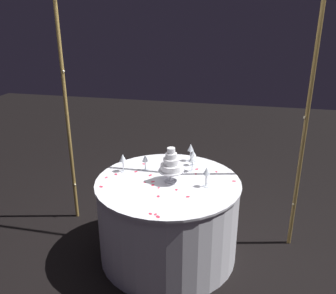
{
  "coord_description": "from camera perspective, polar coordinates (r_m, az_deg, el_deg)",
  "views": [
    {
      "loc": [
        0.61,
        -2.71,
        2.13
      ],
      "look_at": [
        0.0,
        0.0,
        1.07
      ],
      "focal_mm": 37.73,
      "sensor_mm": 36.0,
      "label": 1
    }
  ],
  "objects": [
    {
      "name": "ground_plane",
      "position": [
        3.5,
        0.0,
        -16.68
      ],
      "size": [
        12.0,
        12.0,
        0.0
      ],
      "primitive_type": "plane",
      "color": "black"
    },
    {
      "name": "decorative_arch",
      "position": [
        3.23,
        1.65,
        11.05
      ],
      "size": [
        2.31,
        0.05,
        2.42
      ],
      "color": "olive",
      "rests_on": "ground"
    },
    {
      "name": "main_table",
      "position": [
        3.29,
        0.0,
        -11.43
      ],
      "size": [
        1.28,
        1.28,
        0.76
      ],
      "color": "white",
      "rests_on": "ground"
    },
    {
      "name": "tiered_cake",
      "position": [
        3.03,
        0.52,
        -2.82
      ],
      "size": [
        0.22,
        0.22,
        0.31
      ],
      "color": "silver",
      "rests_on": "main_table"
    },
    {
      "name": "wine_glass_0",
      "position": [
        3.26,
        -7.31,
        -1.86
      ],
      "size": [
        0.07,
        0.07,
        0.17
      ],
      "color": "silver",
      "rests_on": "main_table"
    },
    {
      "name": "wine_glass_1",
      "position": [
        3.38,
        4.09,
        -1.16
      ],
      "size": [
        0.06,
        0.06,
        0.15
      ],
      "color": "silver",
      "rests_on": "main_table"
    },
    {
      "name": "wine_glass_2",
      "position": [
        3.47,
        3.68,
        -0.2
      ],
      "size": [
        0.06,
        0.06,
        0.18
      ],
      "color": "silver",
      "rests_on": "main_table"
    },
    {
      "name": "wine_glass_3",
      "position": [
        2.97,
        6.25,
        -4.04
      ],
      "size": [
        0.06,
        0.06,
        0.18
      ],
      "color": "silver",
      "rests_on": "main_table"
    },
    {
      "name": "wine_glass_4",
      "position": [
        3.25,
        3.94,
        -2.02
      ],
      "size": [
        0.07,
        0.07,
        0.15
      ],
      "color": "silver",
      "rests_on": "main_table"
    },
    {
      "name": "wine_glass_5",
      "position": [
        3.27,
        -3.71,
        -1.99
      ],
      "size": [
        0.06,
        0.06,
        0.15
      ],
      "color": "silver",
      "rests_on": "main_table"
    },
    {
      "name": "cake_knife",
      "position": [
        3.21,
        6.36,
        -4.6
      ],
      "size": [
        0.05,
        0.3,
        0.01
      ],
      "color": "silver",
      "rests_on": "main_table"
    },
    {
      "name": "rose_petal_0",
      "position": [
        2.59,
        -1.63,
        -11.19
      ],
      "size": [
        0.05,
        0.05,
        0.0
      ],
      "primitive_type": "ellipsoid",
      "rotation": [
        0.0,
        0.0,
        5.45
      ],
      "color": "#E02D47",
      "rests_on": "main_table"
    },
    {
      "name": "rose_petal_1",
      "position": [
        3.26,
        -8.4,
        -4.37
      ],
      "size": [
        0.04,
        0.04,
        0.0
      ],
      "primitive_type": "ellipsoid",
      "rotation": [
        0.0,
        0.0,
        5.49
      ],
      "color": "#E02D47",
      "rests_on": "main_table"
    },
    {
      "name": "rose_petal_2",
      "position": [
        3.44,
        -3.95,
        -2.74
      ],
      "size": [
        0.04,
        0.03,
        0.0
      ],
      "primitive_type": "ellipsoid",
      "rotation": [
        0.0,
        0.0,
        2.86
      ],
      "color": "#E02D47",
      "rests_on": "main_table"
    },
    {
      "name": "rose_petal_3",
      "position": [
        3.09,
        -2.46,
        -5.62
      ],
      "size": [
        0.04,
        0.04,
        0.0
      ],
      "primitive_type": "ellipsoid",
      "rotation": [
        0.0,
        0.0,
        0.6
      ],
      "color": "#E02D47",
      "rests_on": "main_table"
    },
    {
      "name": "rose_petal_4",
      "position": [
        3.29,
        -5.22,
        -3.98
      ],
      "size": [
        0.04,
        0.04,
        0.0
      ],
      "primitive_type": "ellipsoid",
      "rotation": [
        0.0,
        0.0,
        4.24
      ],
      "color": "#E02D47",
      "rests_on": "main_table"
    },
    {
      "name": "rose_petal_5",
      "position": [
        3.21,
        -9.94,
        -4.86
      ],
      "size": [
        0.03,
        0.04,
        0.0
      ],
      "primitive_type": "ellipsoid",
      "rotation": [
        0.0,
        0.0,
        4.39
      ],
      "color": "#E02D47",
      "rests_on": "main_table"
    },
    {
      "name": "rose_petal_6",
      "position": [
        3.03,
        -2.46,
        -6.16
      ],
      "size": [
        0.03,
        0.04,
        0.0
      ],
      "primitive_type": "ellipsoid",
      "rotation": [
        0.0,
        0.0,
        1.56
      ],
      "color": "#E02D47",
      "rests_on": "main_table"
    },
    {
      "name": "rose_petal_7",
      "position": [
        3.21,
        -2.78,
        -4.54
      ],
      "size": [
        0.02,
        0.03,
        0.0
      ],
      "primitive_type": "ellipsoid",
      "rotation": [
        0.0,
        0.0,
        1.57
      ],
      "color": "#E02D47",
      "rests_on": "main_table"
    },
    {
      "name": "rose_petal_8",
      "position": [
        3.33,
        4.69,
        -3.58
      ],
      "size": [
        0.04,
        0.04,
        0.0
      ],
      "primitive_type": "ellipsoid",
      "rotation": [
        0.0,
        0.0,
        3.85
      ],
      "color": "#E02D47",
      "rests_on": "main_table"
    },
    {
      "name": "rose_petal_9",
      "position": [
        2.85,
        3.23,
        -8.01
      ],
      "size": [
        0.04,
        0.04,
        0.0
      ],
      "primitive_type": "ellipsoid",
      "rotation": [
        0.0,
        0.0,
        3.65
      ],
      "color": "#E02D47",
      "rests_on": "main_table"
    },
    {
      "name": "rose_petal_10",
      "position": [
        3.3,
        7.82,
        -3.98
      ],
      "size": [
        0.03,
        0.03,
        0.0
      ],
      "primitive_type": "ellipsoid",
      "rotation": [
        0.0,
        0.0,
        5.1
      ],
      "color": "#E02D47",
      "rests_on": "main_table"
    },
    {
      "name": "rose_petal_11",
      "position": [
        2.63,
        -2.86,
        -10.71
      ],
      "size": [
        0.04,
        0.04,
        0.0
      ],
      "primitive_type": "ellipsoid",
      "rotation": [
        0.0,
        0.0,
        5.59
      ],
      "color": "#E02D47",
      "rests_on": "main_table"
    },
    {
      "name": "rose_petal_12",
      "position": [
        3.24,
        4.5,
        -4.35
      ],
      "size": [
        0.02,
        0.03,
        0.0
      ],
      "primitive_type": "ellipsoid",
      "rotation": [
        0.0,
        0.0,
        1.68
      ],
      "color": "#E02D47",
      "rests_on": "main_table"
    },
    {
      "name": "rose_petal_13",
      "position": [
        2.62,
        -2.04,
        -10.81
      ],
      "size": [
        0.03,
        0.03,
        0.0
      ],
      "primitive_type": "ellipsoid",
      "rotation": [
        0.0,
        0.0,
        4.36
      ],
      "color": "#E02D47",
      "rests_on": "main_table"
    },
    {
      "name": "rose_petal_14",
      "position": [
        3.05,
        -10.75,
        -6.3
      ],
      "size": [
        0.05,
        0.04,
        0.0
      ],
      "primitive_type": "ellipsoid",
      "rotation": [
        0.0,
        0.0,
        2.59
      ],
      "color": "#E02D47",
      "rests_on": "main_table"
    },
    {
      "name": "rose_petal_15",
      "position": [
        2.85,
        -1.58,
        -7.96
      ],
      "size": [
        0.03,
        0.04,
        0.0
      ],
      "primitive_type": "ellipsoid",
      "rotation": [
        0.0,
        0.0,
        5.0
      ],
      "color": "#E02D47",
      "rests_on": "main_table"
    },
    {
      "name": "rose_petal_16",
      "position": [
        3.22,
        1.23,
        -4.45
      ],
      "size": [
        0.03,
        0.04,
        0.0
      ],
      "primitive_type": "ellipsoid",
      "rotation": [
        0.0,
        0.0,
        1.3
      ],
      "color": "#E02D47",
      "rests_on": "main_table"
    },
    {
      "name": "rose_petal_17",
      "position": [
        3.08,
        -3.79,
        -5.69
      ],
      "size": [
        0.02,
        0.03,
        0.0
      ],
      "primitive_type": "ellipsoid",
      "rotation": [
        0.0,
        0.0,
        1.45
      ],
      "color": "#E02D47",
      "rests_on": "main_table"
    },
    {
      "name": "rose_petal_18",
      "position": [
        2.98,
        -1.53,
        -6.6
      ],
      "size": [
        0.02,
        0.03,
        0.0
      ],
      "primitive_type": "ellipsoid",
      "rotation": [
        0.0,
        0.0,
        4.58
      ],
      "color": "#E02D47",
      "rests_on": "main_table"
    },
    {
      "name": "rose_petal_19",
      "position": [
        3.2,
        -2.95,
        -4.6
      ],
      "size": [
        0.03,
        0.03,
        0.0
      ],
      "primitive_type": "ellipsoid",
      "rotation": [
        0.0,
        0.0,
        1.16
      ],
      "color": "#E02D47",
      "rests_on": "main_table"
    },
    {
      "name": "rose_petal_20",
      "position": [
        3.15,
        10.6,
        -5.44
      ],
      "size": [
        0.04,
        0.03,
        0.0
      ],
      "primitive_type": "ellipsoid",
      "rotation": [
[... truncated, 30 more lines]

